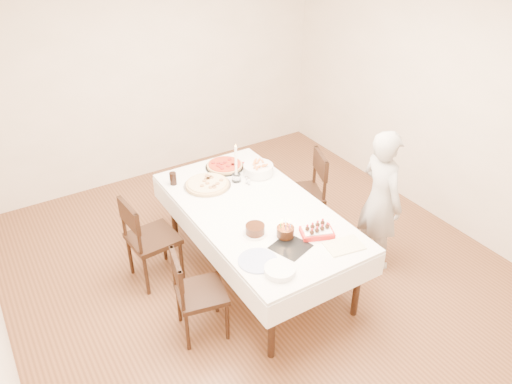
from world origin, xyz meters
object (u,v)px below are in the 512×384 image
person (380,200)px  strawberry_box (317,232)px  taper_candle (236,163)px  cola_glass (173,179)px  chair_right_savory (300,194)px  pasta_bowl (258,169)px  pizza_white (207,184)px  pizza_pepperoni (225,165)px  dining_table (256,241)px  birthday_cake (285,228)px  chair_left_dessert (201,293)px  layer_cake (255,230)px  chair_left_savory (153,238)px

person → strawberry_box: 0.89m
taper_candle → cola_glass: taper_candle is taller
chair_right_savory → pasta_bowl: chair_right_savory is taller
pizza_white → strawberry_box: size_ratio=1.72×
taper_candle → strawberry_box: bearing=-83.2°
pizza_white → strawberry_box: 1.26m
pizza_white → pizza_pepperoni: 0.41m
dining_table → pizza_pepperoni: pizza_pepperoni is taller
chair_right_savory → cola_glass: bearing=-179.4°
dining_table → strawberry_box: (0.22, -0.61, 0.41)m
chair_right_savory → birthday_cake: (-0.78, -0.83, 0.37)m
chair_left_dessert → strawberry_box: bearing=-179.5°
layer_cake → cola_glass: bearing=102.8°
pizza_pepperoni → chair_left_dessert: bearing=-126.5°
pizza_pepperoni → pasta_bowl: pasta_bowl is taller
layer_cake → taper_candle: bearing=70.3°
birthday_cake → layer_cake: bearing=138.7°
taper_candle → birthday_cake: bearing=-96.1°
chair_right_savory → person: person is taller
dining_table → birthday_cake: (-0.02, -0.49, 0.46)m
taper_candle → strawberry_box: size_ratio=1.54×
pizza_white → pasta_bowl: pasta_bowl is taller
pizza_white → layer_cake: layer_cake is taller
pasta_bowl → chair_left_savory: bearing=-176.9°
layer_cake → person: bearing=-6.2°
chair_right_savory → chair_left_savory: 1.61m
taper_candle → layer_cake: size_ratio=1.98×
chair_right_savory → strawberry_box: (-0.54, -0.94, 0.32)m
chair_left_savory → cola_glass: (0.38, 0.33, 0.36)m
dining_table → taper_candle: size_ratio=5.18×
pasta_bowl → birthday_cake: (-0.37, -1.01, 0.03)m
dining_table → layer_cake: layer_cake is taller
person → chair_right_savory: bearing=28.5°
pizza_pepperoni → strawberry_box: bearing=-86.2°
taper_candle → pizza_white: bearing=167.3°
dining_table → taper_candle: 0.78m
pizza_pepperoni → strawberry_box: 1.44m
pasta_bowl → birthday_cake: bearing=-109.9°
layer_cake → birthday_cake: size_ratio=1.41×
chair_left_savory → chair_left_dessert: bearing=90.6°
chair_left_dessert → pizza_pepperoni: chair_left_dessert is taller
cola_glass → chair_left_savory: bearing=-139.0°
birthday_cake → taper_candle: bearing=83.9°
layer_cake → chair_left_savory: bearing=129.3°
cola_glass → birthday_cake: birthday_cake is taller
pasta_bowl → taper_candle: (-0.26, -0.01, 0.15)m
person → birthday_cake: size_ratio=9.70×
chair_right_savory → person: 0.90m
pizza_white → cola_glass: (-0.27, 0.21, 0.04)m
dining_table → person: 1.24m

